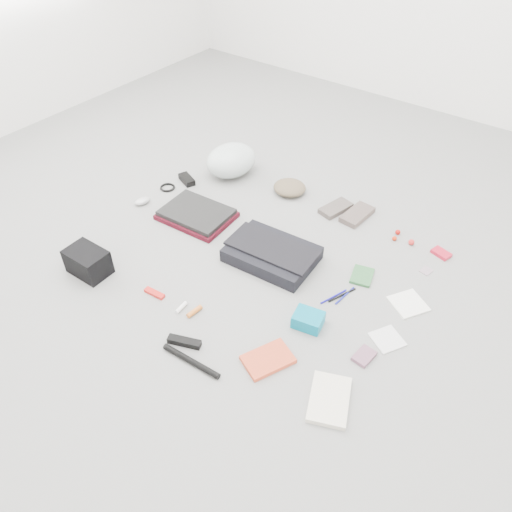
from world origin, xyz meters
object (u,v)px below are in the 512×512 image
Objects in this scene: laptop at (196,212)px; accordion_wallet at (308,320)px; messenger_bag at (272,254)px; camera_bag at (88,262)px; bike_helmet at (231,160)px; book_red at (268,359)px.

accordion_wallet reaches higher than laptop.
accordion_wallet is (0.83, -0.26, -0.01)m from laptop.
messenger_bag is 0.81m from camera_bag.
camera_bag is 1.58× the size of accordion_wallet.
messenger_bag is 1.17× the size of laptop.
camera_bag is (0.00, -1.00, -0.03)m from bike_helmet.
camera_bag is (-0.60, -0.55, 0.03)m from messenger_bag.
messenger_bag is 0.49m from laptop.
bike_helmet is (-0.12, 0.43, 0.05)m from laptop.
book_red is (0.92, 0.08, -0.05)m from camera_bag.
bike_helmet reaches higher than camera_bag.
bike_helmet is 1.31m from book_red.
messenger_bag reaches higher than book_red.
accordion_wallet reaches higher than book_red.
camera_bag is 0.99m from accordion_wallet.
messenger_bag is at bearing 148.30° from book_red.
messenger_bag reaches higher than laptop.
camera_bag is 0.92m from book_red.
book_red is at bearing -31.53° from bike_helmet.
bike_helmet is 2.57× the size of accordion_wallet.
messenger_bag is at bearing 41.13° from camera_bag.
bike_helmet is 1.63× the size of book_red.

